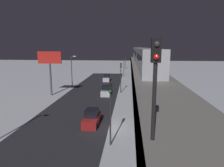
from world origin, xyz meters
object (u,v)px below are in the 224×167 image
Objects in this scene: subway_train at (141,55)px; sedan_red at (92,118)px; traffic_light_near at (110,105)px; traffic_light_far at (124,64)px; sedan_white_2 at (107,78)px; commercial_billboard at (50,62)px; traffic_light_distant at (125,59)px; rail_signal at (155,73)px; sedan_white at (106,91)px; traffic_light_mid at (121,73)px.

sedan_red is (7.52, 25.26, -7.15)m from subway_train.
traffic_light_near is 47.03m from traffic_light_far.
traffic_light_near is at bearing -82.98° from sedan_white_2.
traffic_light_near is (4.62, 30.57, -3.73)m from subway_train.
sedan_white_2 is at bearing -117.32° from commercial_billboard.
subway_train is at bearing 96.59° from traffic_light_distant.
subway_train is 11.86× the size of sedan_white_2.
traffic_light_near is at bearing -75.92° from rail_signal.
traffic_light_near is at bearing 90.00° from traffic_light_far.
sedan_red is 0.68× the size of traffic_light_distant.
sedan_white is 5.07m from traffic_light_mid.
rail_signal reaches higher than traffic_light_far.
traffic_light_distant is (0.00, -23.52, 0.00)m from traffic_light_far.
sedan_white_2 is 0.73× the size of traffic_light_far.
sedan_white is at bearing -80.01° from rail_signal.
subway_train is 17.50m from traffic_light_far.
traffic_light_distant is at bearing 81.74° from sedan_white_2.
sedan_white is 0.65× the size of traffic_light_near.
rail_signal is 0.91× the size of sedan_red.
commercial_billboard reaches higher than traffic_light_far.
traffic_light_far and traffic_light_distant have the same top height.
sedan_white_2 is 38.61m from traffic_light_near.
traffic_light_mid is (0.00, -23.52, 0.00)m from traffic_light_near.
traffic_light_mid is 1.00× the size of traffic_light_distant.
traffic_light_far is 0.72× the size of commercial_billboard.
subway_train is 40.42m from traffic_light_distant.
commercial_billboard is at bearing 74.42° from traffic_light_distant.
rail_signal is 0.86× the size of sedan_white_2.
sedan_red is 6.95m from traffic_light_near.
commercial_billboard is at bearing -117.32° from sedan_white_2.
commercial_billboard is (11.21, 1.16, 6.03)m from sedan_white.
sedan_red is 0.49× the size of commercial_billboard.
traffic_light_far is 1.00× the size of traffic_light_distant.
rail_signal is at bearing 104.08° from traffic_light_near.
rail_signal is at bearing 87.44° from subway_train.
traffic_light_near is at bearing 125.24° from commercial_billboard.
traffic_light_far is (4.62, -16.46, -3.73)m from subway_train.
traffic_light_mid is at bearing -85.43° from rail_signal.
traffic_light_far reaches higher than sedan_red.
traffic_light_distant is (2.76, -81.56, -4.68)m from rail_signal.
traffic_light_far is (0.00, -23.52, 0.00)m from traffic_light_mid.
traffic_light_near and traffic_light_far have the same top height.
rail_signal reaches higher than sedan_white_2.
commercial_billboard is at bearing -174.07° from sedan_white.
commercial_billboard is (16.87, -30.98, -2.05)m from rail_signal.
traffic_light_mid is 1.00× the size of traffic_light_far.
traffic_light_near reaches higher than sedan_red.
traffic_light_distant is at bearing -83.41° from subway_train.
subway_train reaches higher than traffic_light_distant.
sedan_white_2 is (9.32, -7.61, -7.13)m from subway_train.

